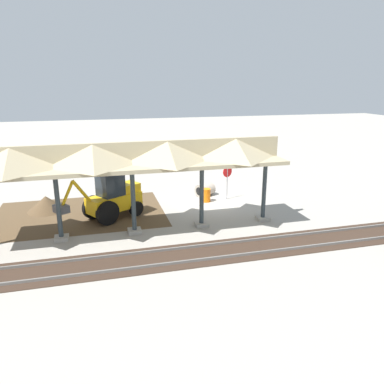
# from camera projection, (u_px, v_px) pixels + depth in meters

# --- Properties ---
(ground_plane) EXTENTS (120.00, 120.00, 0.00)m
(ground_plane) POSITION_uv_depth(u_px,v_px,m) (213.00, 204.00, 24.83)
(ground_plane) COLOR #9E998E
(dirt_work_zone) EXTENTS (10.07, 7.00, 0.01)m
(dirt_work_zone) POSITION_uv_depth(u_px,v_px,m) (80.00, 214.00, 22.92)
(dirt_work_zone) COLOR brown
(dirt_work_zone) RESTS_ON ground
(platform_canopy) EXTENTS (16.13, 3.20, 4.90)m
(platform_canopy) POSITION_uv_depth(u_px,v_px,m) (131.00, 156.00, 18.90)
(platform_canopy) COLOR #9E998E
(platform_canopy) RESTS_ON ground
(rail_tracks) EXTENTS (60.00, 2.58, 0.15)m
(rail_tracks) POSITION_uv_depth(u_px,v_px,m) (257.00, 247.00, 18.30)
(rail_tracks) COLOR slate
(rail_tracks) RESTS_ON ground
(stop_sign) EXTENTS (0.72, 0.29, 2.33)m
(stop_sign) POSITION_uv_depth(u_px,v_px,m) (227.00, 176.00, 25.32)
(stop_sign) COLOR gray
(stop_sign) RESTS_ON ground
(backhoe) EXTENTS (5.03, 3.68, 2.82)m
(backhoe) POSITION_uv_depth(u_px,v_px,m) (112.00, 198.00, 21.88)
(backhoe) COLOR #EAB214
(backhoe) RESTS_ON ground
(dirt_mound) EXTENTS (4.67, 4.67, 1.90)m
(dirt_mound) POSITION_uv_depth(u_px,v_px,m) (47.00, 211.00, 23.50)
(dirt_mound) COLOR brown
(dirt_mound) RESTS_ON ground
(concrete_pipe) EXTENTS (1.49, 1.35, 0.89)m
(concrete_pipe) POSITION_uv_depth(u_px,v_px,m) (205.00, 190.00, 26.43)
(concrete_pipe) COLOR #9E9384
(concrete_pipe) RESTS_ON ground
(traffic_barrel) EXTENTS (0.56, 0.56, 0.90)m
(traffic_barrel) POSITION_uv_depth(u_px,v_px,m) (206.00, 195.00, 25.13)
(traffic_barrel) COLOR orange
(traffic_barrel) RESTS_ON ground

